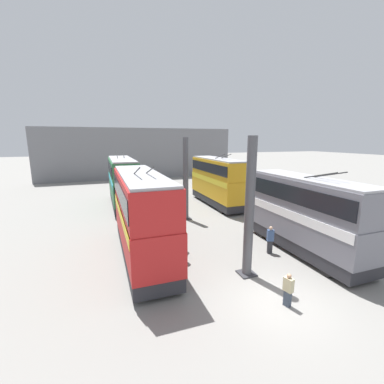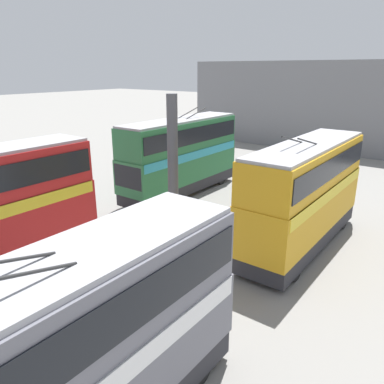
{
  "view_description": "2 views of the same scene",
  "coord_description": "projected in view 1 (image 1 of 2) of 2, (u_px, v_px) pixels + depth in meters",
  "views": [
    {
      "loc": [
        -8.41,
        7.18,
        7.27
      ],
      "look_at": [
        13.4,
        -0.62,
        2.51
      ],
      "focal_mm": 24.0,
      "sensor_mm": 36.0,
      "label": 1
    },
    {
      "loc": [
        0.3,
        -10.99,
        8.51
      ],
      "look_at": [
        12.97,
        -1.43,
        3.27
      ],
      "focal_mm": 35.0,
      "sensor_mm": 36.0,
      "label": 2
    }
  ],
  "objects": [
    {
      "name": "oil_drum",
      "position": [
        183.0,
        256.0,
        15.33
      ],
      "size": [
        0.57,
        0.57,
        0.86
      ],
      "color": "#933828",
      "rests_on": "ground_plane"
    },
    {
      "name": "person_by_right_row",
      "position": [
        182.0,
        240.0,
        16.84
      ],
      "size": [
        0.48,
        0.45,
        1.57
      ],
      "rotation": [
        0.0,
        0.0,
        4.03
      ],
      "color": "#473D33",
      "rests_on": "ground_plane"
    },
    {
      "name": "support_column_far",
      "position": [
        186.0,
        181.0,
        23.21
      ],
      "size": [
        0.9,
        0.9,
        7.47
      ],
      "color": "#4C4C51",
      "rests_on": "ground_plane"
    },
    {
      "name": "bus_right_near",
      "position": [
        142.0,
        211.0,
        15.53
      ],
      "size": [
        10.0,
        2.54,
        5.94
      ],
      "color": "black",
      "rests_on": "ground_plane"
    },
    {
      "name": "bus_right_mid",
      "position": [
        122.0,
        179.0,
        28.02
      ],
      "size": [
        10.31,
        2.54,
        5.89
      ],
      "color": "black",
      "rests_on": "ground_plane"
    },
    {
      "name": "person_aisle_foreground",
      "position": [
        288.0,
        289.0,
        11.26
      ],
      "size": [
        0.46,
        0.33,
        1.56
      ],
      "rotation": [
        0.0,
        0.0,
        4.94
      ],
      "color": "#384251",
      "rests_on": "ground_plane"
    },
    {
      "name": "support_column_near",
      "position": [
        249.0,
        211.0,
        13.4
      ],
      "size": [
        0.9,
        0.9,
        7.47
      ],
      "color": "#4C4C51",
      "rests_on": "ground_plane"
    },
    {
      "name": "ground_plane",
      "position": [
        279.0,
        303.0,
        11.59
      ],
      "size": [
        240.0,
        240.0,
        0.0
      ],
      "primitive_type": "plane",
      "color": "gray"
    },
    {
      "name": "depot_back_wall",
      "position": [
        141.0,
        154.0,
        47.65
      ],
      "size": [
        0.5,
        36.0,
        9.34
      ],
      "color": "slate",
      "rests_on": "ground_plane"
    },
    {
      "name": "bus_left_far",
      "position": [
        217.0,
        179.0,
        28.59
      ],
      "size": [
        9.77,
        2.54,
        5.86
      ],
      "color": "black",
      "rests_on": "ground_plane"
    },
    {
      "name": "bus_left_near",
      "position": [
        306.0,
        211.0,
        16.41
      ],
      "size": [
        9.05,
        2.54,
        5.57
      ],
      "color": "black",
      "rests_on": "ground_plane"
    },
    {
      "name": "person_by_left_row",
      "position": [
        270.0,
        239.0,
        16.54
      ],
      "size": [
        0.36,
        0.48,
        1.83
      ],
      "rotation": [
        0.0,
        0.0,
        2.81
      ],
      "color": "#2D2D33",
      "rests_on": "ground_plane"
    }
  ]
}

